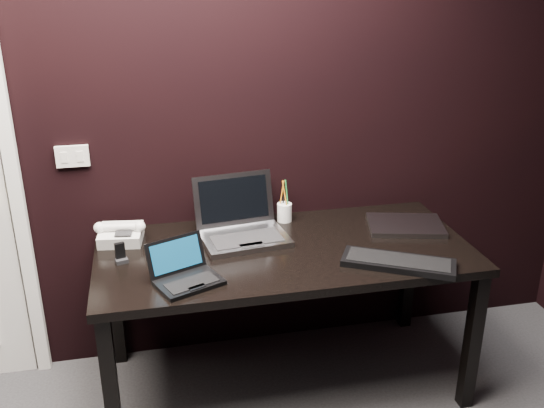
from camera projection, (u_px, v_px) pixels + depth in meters
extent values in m
plane|color=black|center=(204.00, 111.00, 2.86)|extent=(4.00, 0.00, 4.00)
cube|color=white|center=(14.00, 181.00, 2.76)|extent=(0.06, 0.05, 2.11)
cube|color=silver|center=(72.00, 156.00, 2.80)|extent=(0.15, 0.02, 0.10)
cube|color=silver|center=(64.00, 157.00, 2.78)|extent=(0.03, 0.01, 0.05)
cube|color=silver|center=(80.00, 156.00, 2.80)|extent=(0.03, 0.01, 0.05)
cube|color=black|center=(285.00, 252.00, 2.78)|extent=(1.70, 0.80, 0.04)
cube|color=black|center=(111.00, 391.00, 2.44)|extent=(0.06, 0.06, 0.70)
cube|color=black|center=(472.00, 341.00, 2.75)|extent=(0.06, 0.06, 0.70)
cube|color=black|center=(115.00, 302.00, 3.07)|extent=(0.06, 0.06, 0.70)
cube|color=black|center=(408.00, 270.00, 3.39)|extent=(0.06, 0.06, 0.70)
cube|color=black|center=(189.00, 283.00, 2.45)|extent=(0.30, 0.26, 0.02)
cube|color=black|center=(192.00, 283.00, 2.43)|extent=(0.23, 0.17, 0.00)
cube|color=black|center=(197.00, 287.00, 2.40)|extent=(0.08, 0.05, 0.00)
cube|color=black|center=(176.00, 255.00, 2.50)|extent=(0.25, 0.15, 0.15)
cube|color=navy|center=(176.00, 255.00, 2.50)|extent=(0.22, 0.12, 0.12)
cube|color=#98989D|center=(245.00, 239.00, 2.83)|extent=(0.42, 0.33, 0.03)
cube|color=black|center=(247.00, 239.00, 2.79)|extent=(0.34, 0.20, 0.00)
cube|color=#A2A3A7|center=(252.00, 245.00, 2.73)|extent=(0.11, 0.06, 0.00)
cube|color=gray|center=(234.00, 199.00, 2.93)|extent=(0.40, 0.12, 0.24)
cube|color=black|center=(234.00, 199.00, 2.92)|extent=(0.34, 0.10, 0.20)
cube|color=black|center=(398.00, 263.00, 2.60)|extent=(0.50, 0.37, 0.03)
cube|color=black|center=(399.00, 260.00, 2.60)|extent=(0.44, 0.32, 0.00)
cube|color=#959499|center=(405.00, 225.00, 2.97)|extent=(0.41, 0.34, 0.02)
cube|color=silver|center=(121.00, 236.00, 2.81)|extent=(0.22, 0.20, 0.08)
cylinder|color=silver|center=(120.00, 227.00, 2.79)|extent=(0.19, 0.06, 0.04)
sphere|color=white|center=(99.00, 228.00, 2.78)|extent=(0.06, 0.06, 0.05)
sphere|color=white|center=(140.00, 227.00, 2.79)|extent=(0.06, 0.06, 0.05)
cube|color=black|center=(123.00, 233.00, 2.76)|extent=(0.08, 0.06, 0.01)
cube|color=black|center=(120.00, 252.00, 2.63)|extent=(0.05, 0.03, 0.09)
cube|color=black|center=(122.00, 261.00, 2.63)|extent=(0.06, 0.05, 0.02)
cylinder|color=white|center=(284.00, 212.00, 3.04)|extent=(0.10, 0.10, 0.09)
cylinder|color=orange|center=(282.00, 193.00, 3.00)|extent=(0.02, 0.02, 0.14)
cylinder|color=green|center=(287.00, 193.00, 3.00)|extent=(0.02, 0.02, 0.14)
cylinder|color=black|center=(284.00, 193.00, 3.01)|extent=(0.01, 0.01, 0.14)
cylinder|color=orange|center=(285.00, 194.00, 2.99)|extent=(0.03, 0.03, 0.14)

